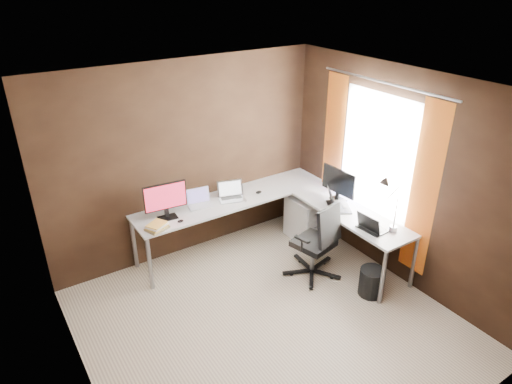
# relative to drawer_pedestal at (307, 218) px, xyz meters

# --- Properties ---
(room) EXTENTS (3.60, 3.60, 2.50)m
(room) POSITION_rel_drawer_pedestal_xyz_m (-1.09, -1.08, 0.98)
(room) COLOR beige
(room) RESTS_ON ground
(desk) EXTENTS (2.65, 2.25, 0.73)m
(desk) POSITION_rel_drawer_pedestal_xyz_m (-0.59, -0.11, 0.38)
(desk) COLOR silver
(desk) RESTS_ON ground
(drawer_pedestal) EXTENTS (0.42, 0.50, 0.60)m
(drawer_pedestal) POSITION_rel_drawer_pedestal_xyz_m (0.00, 0.00, 0.00)
(drawer_pedestal) COLOR silver
(drawer_pedestal) RESTS_ON ground
(monitor_left) EXTENTS (0.51, 0.16, 0.45)m
(monitor_left) POSITION_rel_drawer_pedestal_xyz_m (-1.88, 0.34, 0.68)
(monitor_left) COLOR black
(monitor_left) RESTS_ON desk
(monitor_right) EXTENTS (0.14, 0.53, 0.43)m
(monitor_right) POSITION_rel_drawer_pedestal_xyz_m (0.12, -0.44, 0.68)
(monitor_right) COLOR black
(monitor_right) RESTS_ON desk
(laptop_white) EXTENTS (0.33, 0.26, 0.20)m
(laptop_white) POSITION_rel_drawer_pedestal_xyz_m (-1.41, 0.42, 0.48)
(laptop_white) COLOR silver
(laptop_white) RESTS_ON desk
(laptop_silver) EXTENTS (0.38, 0.32, 0.22)m
(laptop_silver) POSITION_rel_drawer_pedestal_xyz_m (-0.99, 0.36, 0.48)
(laptop_silver) COLOR silver
(laptop_silver) RESTS_ON desk
(laptop_black_big) EXTENTS (0.41, 0.44, 0.24)m
(laptop_black_big) POSITION_rel_drawer_pedestal_xyz_m (-0.03, -0.58, 0.48)
(laptop_black_big) COLOR black
(laptop_black_big) RESTS_ON desk
(laptop_black_small) EXTENTS (0.24, 0.33, 0.21)m
(laptop_black_small) POSITION_rel_drawer_pedestal_xyz_m (-0.07, -1.20, 0.48)
(laptop_black_small) COLOR black
(laptop_black_small) RESTS_ON desk
(book_stack) EXTENTS (0.28, 0.26, 0.08)m
(book_stack) POSITION_rel_drawer_pedestal_xyz_m (-2.09, 0.15, 0.47)
(book_stack) COLOR olive
(book_stack) RESTS_ON desk
(mouse_left) EXTENTS (0.08, 0.05, 0.03)m
(mouse_left) POSITION_rel_drawer_pedestal_xyz_m (-1.80, 0.15, 0.44)
(mouse_left) COLOR black
(mouse_left) RESTS_ON desk
(mouse_corner) EXTENTS (0.09, 0.07, 0.03)m
(mouse_corner) POSITION_rel_drawer_pedestal_xyz_m (-0.61, 0.28, 0.45)
(mouse_corner) COLOR black
(mouse_corner) RESTS_ON desk
(desk_lamp) EXTENTS (0.20, 0.24, 0.65)m
(desk_lamp) POSITION_rel_drawer_pedestal_xyz_m (0.06, -1.29, 0.84)
(desk_lamp) COLOR slate
(desk_lamp) RESTS_ON desk
(office_chair) EXTENTS (0.55, 0.57, 0.99)m
(office_chair) POSITION_rel_drawer_pedestal_xyz_m (-0.46, -0.74, -0.01)
(office_chair) COLOR black
(office_chair) RESTS_ON ground
(wastebasket) EXTENTS (0.38, 0.38, 0.33)m
(wastebasket) POSITION_rel_drawer_pedestal_xyz_m (-0.16, -1.39, -0.13)
(wastebasket) COLOR black
(wastebasket) RESTS_ON ground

